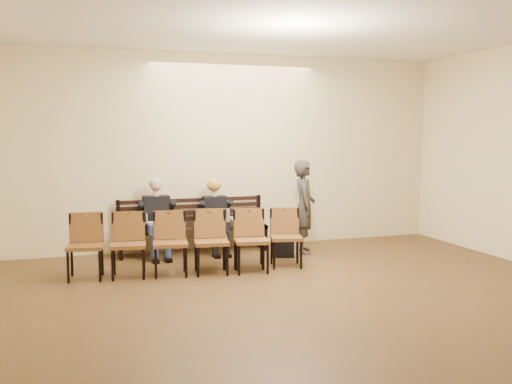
# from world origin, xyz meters

# --- Properties ---
(ground) EXTENTS (10.00, 10.00, 0.00)m
(ground) POSITION_xyz_m (0.00, 0.00, 0.00)
(ground) COLOR brown
(ground) RESTS_ON ground
(room_walls) EXTENTS (8.02, 10.01, 3.51)m
(room_walls) POSITION_xyz_m (0.00, 0.79, 2.54)
(room_walls) COLOR beige
(room_walls) RESTS_ON ground
(bench) EXTENTS (2.60, 0.90, 0.45)m
(bench) POSITION_xyz_m (-0.82, 4.65, 0.23)
(bench) COLOR black
(bench) RESTS_ON ground
(seated_man) EXTENTS (0.54, 0.75, 1.31)m
(seated_man) POSITION_xyz_m (-1.46, 4.53, 0.65)
(seated_man) COLOR black
(seated_man) RESTS_ON ground
(seated_woman) EXTENTS (0.50, 0.70, 1.17)m
(seated_woman) POSITION_xyz_m (-0.45, 4.53, 0.59)
(seated_woman) COLOR black
(seated_woman) RESTS_ON ground
(laptop) EXTENTS (0.38, 0.31, 0.26)m
(laptop) POSITION_xyz_m (-1.47, 4.35, 0.58)
(laptop) COLOR silver
(laptop) RESTS_ON bench
(water_bottle) EXTENTS (0.07, 0.07, 0.23)m
(water_bottle) POSITION_xyz_m (-0.30, 4.27, 0.57)
(water_bottle) COLOR silver
(water_bottle) RESTS_ON bench
(bag) EXTENTS (0.43, 0.35, 0.27)m
(bag) POSITION_xyz_m (0.55, 3.87, 0.14)
(bag) COLOR black
(bag) RESTS_ON ground
(passerby) EXTENTS (0.63, 0.78, 1.86)m
(passerby) POSITION_xyz_m (1.01, 4.05, 0.93)
(passerby) COLOR #35312B
(passerby) RESTS_ON ground
(chair_row_front) EXTENTS (1.71, 0.86, 0.91)m
(chair_row_front) POSITION_xyz_m (-0.22, 3.32, 0.46)
(chair_row_front) COLOR brown
(chair_row_front) RESTS_ON ground
(chair_row_back) EXTENTS (2.94, 0.90, 0.95)m
(chair_row_back) POSITION_xyz_m (-1.47, 3.19, 0.47)
(chair_row_back) COLOR brown
(chair_row_back) RESTS_ON ground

